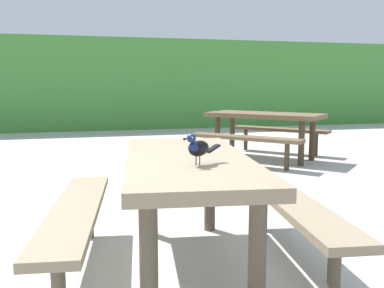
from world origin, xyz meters
The scene contains 5 objects.
ground_plane centered at (0.00, 0.00, 0.00)m, with size 60.00×60.00×0.00m, color #B7B5AD.
hedge_wall centered at (0.00, 9.76, 1.20)m, with size 28.00×1.99×2.39m, color #428438.
picnic_table_foreground centered at (0.33, 0.12, 0.56)m, with size 1.89×1.91×0.74m.
bird_grackle centered at (0.31, -0.20, 0.84)m, with size 0.26×0.17×0.18m.
picnic_table_mid_left centered at (2.52, 3.81, 0.56)m, with size 2.40×2.40×0.74m.
Camera 1 is at (-0.31, -2.47, 1.19)m, focal length 39.93 mm.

